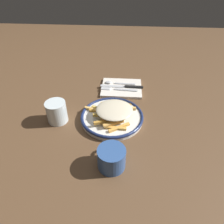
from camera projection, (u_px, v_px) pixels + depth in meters
ground_plane at (112, 119)px, 0.81m from camera, size 2.60×2.60×0.00m
plate at (112, 117)px, 0.81m from camera, size 0.25×0.25×0.02m
fries_heap at (113, 111)px, 0.79m from camera, size 0.18×0.21×0.04m
napkin at (122, 88)px, 0.99m from camera, size 0.17×0.19×0.01m
fork at (119, 89)px, 0.96m from camera, size 0.03×0.18×0.01m
knife at (125, 87)px, 0.98m from camera, size 0.02×0.21×0.01m
spoon at (115, 83)px, 1.01m from camera, size 0.02×0.15×0.01m
water_glass at (57, 112)px, 0.78m from camera, size 0.08×0.08×0.09m
coffee_mug at (112, 158)px, 0.62m from camera, size 0.11×0.09×0.07m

